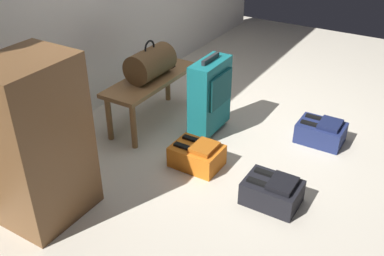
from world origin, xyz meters
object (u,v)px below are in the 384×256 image
duffel_bag_brown (150,63)px  backpack_navy (321,132)px  cell_phone (167,66)px  suitcase_upright_teal (210,95)px  backpack_orange (197,155)px  side_cabinet (37,143)px  backpack_dark (272,192)px  bench (151,85)px

duffel_bag_brown → backpack_navy: (0.45, -1.42, -0.48)m
cell_phone → suitcase_upright_teal: 0.60m
suitcase_upright_teal → backpack_orange: suitcase_upright_teal is taller
cell_phone → side_cabinet: bearing=-174.6°
duffel_bag_brown → cell_phone: (0.28, 0.02, -0.13)m
cell_phone → side_cabinet: (-1.65, -0.16, 0.11)m
side_cabinet → duffel_bag_brown: bearing=5.6°
backpack_navy → backpack_dark: (-0.96, 0.05, 0.00)m
backpack_dark → backpack_navy: bearing=-2.8°
cell_phone → side_cabinet: size_ratio=0.13×
bench → duffel_bag_brown: size_ratio=2.27×
bench → backpack_navy: bearing=-72.3°
backpack_dark → bench: bearing=69.8°
suitcase_upright_teal → bench: bearing=100.8°
side_cabinet → backpack_navy: bearing=-35.3°
duffel_bag_brown → backpack_dark: duffel_bag_brown is taller
backpack_navy → backpack_dark: same height
duffel_bag_brown → cell_phone: size_ratio=3.06×
cell_phone → suitcase_upright_teal: bearing=-108.0°
suitcase_upright_teal → backpack_dark: (-0.61, -0.84, -0.27)m
duffel_bag_brown → backpack_orange: bearing=-119.2°
bench → suitcase_upright_teal: suitcase_upright_teal is taller
duffel_bag_brown → backpack_orange: duffel_bag_brown is taller
cell_phone → backpack_navy: (0.17, -1.45, -0.35)m
backpack_orange → backpack_dark: size_ratio=1.00×
backpack_orange → duffel_bag_brown: bearing=60.8°
bench → backpack_orange: 0.85m
backpack_navy → backpack_orange: bearing=139.7°
bench → backpack_navy: bench is taller
backpack_navy → backpack_dark: size_ratio=1.00×
backpack_navy → suitcase_upright_teal: bearing=111.6°
duffel_bag_brown → suitcase_upright_teal: duffel_bag_brown is taller
duffel_bag_brown → backpack_dark: size_ratio=1.16×
suitcase_upright_teal → backpack_orange: size_ratio=1.86×
bench → side_cabinet: side_cabinet is taller
backpack_navy → side_cabinet: 2.28m
bench → backpack_dark: size_ratio=2.63×
duffel_bag_brown → backpack_dark: 1.54m
bench → duffel_bag_brown: bearing=0.0°
duffel_bag_brown → backpack_navy: bearing=-72.4°
duffel_bag_brown → suitcase_upright_teal: (0.10, -0.54, -0.21)m
backpack_orange → side_cabinet: size_ratio=0.35×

